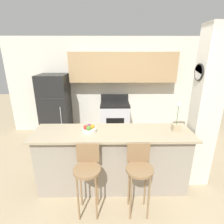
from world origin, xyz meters
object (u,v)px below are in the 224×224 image
bar_stool_left (87,170)px  trash_bin (77,133)px  stove_range (115,119)px  bar_stool_right (139,170)px  fruit_bowl (89,129)px  refrigerator (56,107)px  orchid_vase (177,123)px

bar_stool_left → trash_bin: bearing=104.1°
stove_range → bar_stool_right: stove_range is taller
bar_stool_left → bar_stool_right: size_ratio=1.00×
bar_stool_right → fruit_bowl: bearing=143.7°
refrigerator → stove_range: refrigerator is taller
trash_bin → orchid_vase: bearing=-41.0°
bar_stool_left → stove_range: bearing=80.0°
bar_stool_right → refrigerator: bearing=126.7°
stove_range → bar_stool_left: (-0.43, -2.45, 0.22)m
refrigerator → fruit_bowl: refrigerator is taller
refrigerator → bar_stool_right: (1.79, -2.41, -0.15)m
bar_stool_left → trash_bin: bar_stool_left is taller
orchid_vase → fruit_bowl: size_ratio=2.02×
bar_stool_right → fruit_bowl: size_ratio=4.49×
bar_stool_right → orchid_vase: 0.94m
stove_range → bar_stool_right: size_ratio=1.06×
bar_stool_right → stove_range: bearing=95.9°
fruit_bowl → trash_bin: fruit_bowl is taller
refrigerator → fruit_bowl: 2.19m
orchid_vase → bar_stool_left: bearing=-158.2°
bar_stool_right → fruit_bowl: fruit_bowl is taller
bar_stool_left → fruit_bowl: 0.63m
stove_range → fruit_bowl: bearing=-103.2°
orchid_vase → stove_range: bearing=115.0°
bar_stool_right → trash_bin: size_ratio=2.65×
bar_stool_right → fruit_bowl: (-0.71, 0.52, 0.36)m
stove_range → fruit_bowl: (-0.45, -1.93, 0.58)m
bar_stool_right → trash_bin: 2.53m
fruit_bowl → trash_bin: 1.92m
refrigerator → fruit_bowl: bearing=-60.0°
refrigerator → bar_stool_right: refrigerator is taller
bar_stool_left → fruit_bowl: (-0.02, 0.52, 0.36)m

